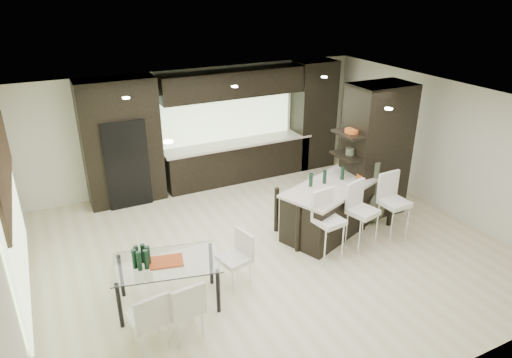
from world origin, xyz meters
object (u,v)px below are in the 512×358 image
kitchen_island (335,206)px  chair_end (235,262)px  dining_table (168,283)px  chair_near (184,310)px  stool_right (393,215)px  stool_left (328,233)px  bench (330,222)px  stool_mid (362,223)px  floor_vase (374,193)px  chair_far (148,321)px

kitchen_island → chair_end: size_ratio=2.80×
kitchen_island → dining_table: (-3.55, -0.80, -0.11)m
dining_table → chair_near: chair_near is taller
dining_table → stool_right: bearing=12.4°
kitchen_island → chair_end: kitchen_island is taller
stool_left → dining_table: size_ratio=0.66×
kitchen_island → bench: bearing=-160.4°
kitchen_island → stool_mid: bearing=-111.4°
chair_near → stool_right: bearing=4.4°
stool_right → floor_vase: 0.72m
kitchen_island → stool_mid: stool_mid is taller
chair_end → stool_right: bearing=-104.3°
stool_mid → chair_far: 4.10m
chair_end → chair_far: bearing=102.0°
stool_right → floor_vase: (0.13, 0.70, 0.11)m
kitchen_island → stool_right: size_ratio=2.21×
stool_left → chair_far: stool_left is taller
stool_left → bench: (0.51, 0.65, -0.24)m
stool_left → stool_right: stool_right is taller
stool_mid → chair_near: 3.62m
stool_mid → stool_right: (0.71, -0.01, 0.01)m
kitchen_island → stool_left: stool_left is taller
stool_mid → dining_table: stool_mid is taller
stool_right → chair_near: (-4.26, -0.71, -0.09)m
floor_vase → dining_table: floor_vase is taller
bench → chair_end: 2.36m
stool_right → dining_table: (-4.26, 0.04, -0.16)m
stool_mid → floor_vase: floor_vase is taller
bench → chair_far: chair_far is taller
stool_left → floor_vase: (1.55, 0.69, 0.14)m
floor_vase → chair_near: bearing=-162.2°
stool_mid → chair_far: stool_mid is taller
kitchen_island → chair_end: 2.60m
kitchen_island → chair_end: bearing=176.5°
chair_near → kitchen_island: bearing=18.4°
stool_mid → floor_vase: 1.10m
stool_mid → chair_far: (-4.03, -0.72, -0.08)m
stool_right → stool_mid: bearing=177.3°
bench → chair_far: (-3.83, -1.37, 0.17)m
kitchen_island → bench: kitchen_island is taller
chair_far → chair_end: bearing=18.0°
stool_left → chair_far: (-3.32, -0.72, -0.07)m
kitchen_island → floor_vase: (0.84, -0.13, 0.16)m
kitchen_island → stool_left: size_ratio=2.30×
bench → floor_vase: size_ratio=1.08×
kitchen_island → floor_vase: 0.87m
stool_mid → chair_far: size_ratio=1.19×
stool_left → floor_vase: floor_vase is taller
stool_right → bench: 1.16m
dining_table → chair_far: size_ratio=1.78×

